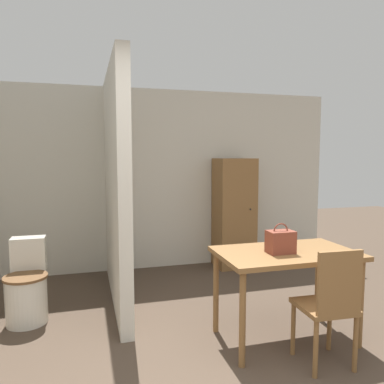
{
  "coord_description": "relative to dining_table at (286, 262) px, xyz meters",
  "views": [
    {
      "loc": [
        -0.8,
        -1.62,
        1.59
      ],
      "look_at": [
        0.2,
        1.92,
        1.23
      ],
      "focal_mm": 35.0,
      "sensor_mm": 36.0,
      "label": 1
    }
  ],
  "objects": [
    {
      "name": "wooden_cabinet",
      "position": [
        0.4,
        2.14,
        0.09
      ],
      "size": [
        0.53,
        0.48,
        1.55
      ],
      "color": "brown",
      "rests_on": "ground_plane"
    },
    {
      "name": "wall_back",
      "position": [
        -0.82,
        2.45,
        0.56
      ],
      "size": [
        5.52,
        0.12,
        2.5
      ],
      "color": "beige",
      "rests_on": "ground_plane"
    },
    {
      "name": "partition_wall",
      "position": [
        -1.32,
        1.35,
        0.56
      ],
      "size": [
        0.12,
        2.08,
        2.5
      ],
      "color": "beige",
      "rests_on": "ground_plane"
    },
    {
      "name": "dining_table",
      "position": [
        0.0,
        0.0,
        0.0
      ],
      "size": [
        1.17,
        0.71,
        0.78
      ],
      "color": "brown",
      "rests_on": "ground_plane"
    },
    {
      "name": "toilet",
      "position": [
        -2.2,
        1.01,
        -0.37
      ],
      "size": [
        0.4,
        0.55,
        0.77
      ],
      "color": "silver",
      "rests_on": "ground_plane"
    },
    {
      "name": "handbag",
      "position": [
        -0.08,
        -0.04,
        0.19
      ],
      "size": [
        0.22,
        0.15,
        0.25
      ],
      "color": "brown",
      "rests_on": "dining_table"
    },
    {
      "name": "wooden_chair",
      "position": [
        0.09,
        -0.48,
        -0.19
      ],
      "size": [
        0.4,
        0.4,
        0.92
      ],
      "rotation": [
        0.0,
        0.0,
        -0.04
      ],
      "color": "brown",
      "rests_on": "ground_plane"
    }
  ]
}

